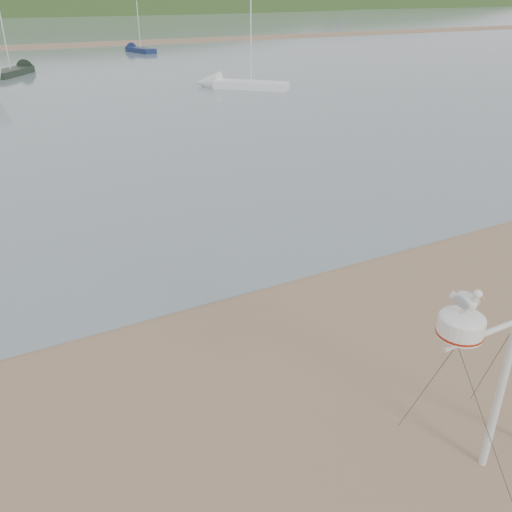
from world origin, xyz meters
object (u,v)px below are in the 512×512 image
sailboat_blue_far (134,49)px  sailboat_white_near (228,84)px  mast_rig (499,399)px  sailboat_dark_mid (21,70)px

sailboat_blue_far → sailboat_white_near: 28.23m
mast_rig → sailboat_blue_far: sailboat_blue_far is taller
sailboat_dark_mid → sailboat_white_near: (11.63, -15.14, -0.00)m
mast_rig → sailboat_dark_mid: 47.23m
mast_rig → sailboat_white_near: 34.14m
sailboat_dark_mid → sailboat_blue_far: (13.69, 13.02, 0.00)m
sailboat_dark_mid → sailboat_blue_far: sailboat_dark_mid is taller
mast_rig → sailboat_blue_far: 61.78m
sailboat_dark_mid → mast_rig: bearing=-90.0°
sailboat_blue_far → sailboat_white_near: size_ratio=0.88×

